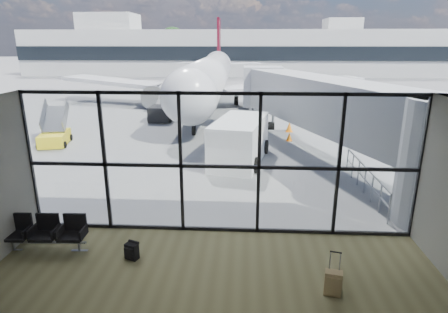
# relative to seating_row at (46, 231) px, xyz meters

# --- Properties ---
(ground) EXTENTS (220.00, 220.00, 0.00)m
(ground) POSITION_rel_seating_row_xyz_m (5.01, 41.37, -0.58)
(ground) COLOR slate
(ground) RESTS_ON ground
(lounge_shell) EXTENTS (12.02, 8.01, 4.51)m
(lounge_shell) POSITION_rel_seating_row_xyz_m (5.01, -3.43, 2.07)
(lounge_shell) COLOR brown
(lounge_shell) RESTS_ON ground
(glass_curtain_wall) EXTENTS (12.10, 0.12, 4.50)m
(glass_curtain_wall) POSITION_rel_seating_row_xyz_m (5.01, 1.37, 1.66)
(glass_curtain_wall) COLOR white
(glass_curtain_wall) RESTS_ON ground
(jet_bridge) EXTENTS (8.00, 16.50, 4.33)m
(jet_bridge) POSITION_rel_seating_row_xyz_m (9.91, 8.45, 2.18)
(jet_bridge) COLOR #9C9EA1
(jet_bridge) RESTS_ON ground
(apron_railing) EXTENTS (0.06, 5.46, 1.11)m
(apron_railing) POSITION_rel_seating_row_xyz_m (10.61, 4.87, 0.14)
(apron_railing) COLOR gray
(apron_railing) RESTS_ON ground
(far_terminal) EXTENTS (80.00, 12.20, 11.00)m
(far_terminal) POSITION_rel_seating_row_xyz_m (4.42, 63.34, 3.63)
(far_terminal) COLOR silver
(far_terminal) RESTS_ON ground
(tree_0) EXTENTS (4.95, 4.95, 7.12)m
(tree_0) POSITION_rel_seating_row_xyz_m (-39.99, 73.37, 4.05)
(tree_0) COLOR #382619
(tree_0) RESTS_ON ground
(tree_1) EXTENTS (5.61, 5.61, 8.07)m
(tree_1) POSITION_rel_seating_row_xyz_m (-33.99, 73.37, 4.67)
(tree_1) COLOR #382619
(tree_1) RESTS_ON ground
(tree_2) EXTENTS (6.27, 6.27, 9.03)m
(tree_2) POSITION_rel_seating_row_xyz_m (-27.99, 73.37, 5.29)
(tree_2) COLOR #382619
(tree_2) RESTS_ON ground
(tree_3) EXTENTS (4.95, 4.95, 7.12)m
(tree_3) POSITION_rel_seating_row_xyz_m (-21.99, 73.37, 4.05)
(tree_3) COLOR #382619
(tree_3) RESTS_ON ground
(tree_4) EXTENTS (5.61, 5.61, 8.07)m
(tree_4) POSITION_rel_seating_row_xyz_m (-15.99, 73.37, 4.67)
(tree_4) COLOR #382619
(tree_4) RESTS_ON ground
(tree_5) EXTENTS (6.27, 6.27, 9.03)m
(tree_5) POSITION_rel_seating_row_xyz_m (-9.99, 73.37, 5.29)
(tree_5) COLOR #382619
(tree_5) RESTS_ON ground
(seating_row) EXTENTS (2.38, 0.74, 1.05)m
(seating_row) POSITION_rel_seating_row_xyz_m (0.00, 0.00, 0.00)
(seating_row) COLOR gray
(seating_row) RESTS_ON ground
(backpack) EXTENTS (0.41, 0.41, 0.52)m
(backpack) POSITION_rel_seating_row_xyz_m (2.65, -0.44, -0.33)
(backpack) COLOR black
(backpack) RESTS_ON ground
(suitcase) EXTENTS (0.46, 0.37, 1.11)m
(suitcase) POSITION_rel_seating_row_xyz_m (7.93, -1.69, -0.25)
(suitcase) COLOR #917B51
(suitcase) RESTS_ON ground
(airliner) EXTENTS (30.12, 34.83, 8.98)m
(airliner) POSITION_rel_seating_row_xyz_m (2.25, 27.66, 2.15)
(airliner) COLOR silver
(airliner) RESTS_ON ground
(service_van) EXTENTS (3.17, 5.32, 2.17)m
(service_van) POSITION_rel_seating_row_xyz_m (5.48, 8.78, 0.53)
(service_van) COLOR white
(service_van) RESTS_ON ground
(belt_loader) EXTENTS (1.88, 4.45, 2.03)m
(belt_loader) POSITION_rel_seating_row_xyz_m (-0.71, 19.45, 0.10)
(belt_loader) COLOR black
(belt_loader) RESTS_ON ground
(mobile_stairs) EXTENTS (2.06, 3.18, 2.07)m
(mobile_stairs) POSITION_rel_seating_row_xyz_m (-5.56, 11.53, -0.09)
(mobile_stairs) COLOR yellow
(mobile_stairs) RESTS_ON ground
(traffic_cone_a) EXTENTS (0.47, 0.47, 0.67)m
(traffic_cone_a) POSITION_rel_seating_row_xyz_m (3.82, 15.32, -0.27)
(traffic_cone_a) COLOR #FF570D
(traffic_cone_a) RESTS_ON ground
(traffic_cone_b) EXTENTS (0.47, 0.47, 0.67)m
(traffic_cone_b) POSITION_rel_seating_row_xyz_m (8.78, 15.69, -0.27)
(traffic_cone_b) COLOR orange
(traffic_cone_b) RESTS_ON ground
(traffic_cone_c) EXTENTS (0.36, 0.36, 0.52)m
(traffic_cone_c) POSITION_rel_seating_row_xyz_m (8.51, 13.22, -0.34)
(traffic_cone_c) COLOR orange
(traffic_cone_c) RESTS_ON ground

